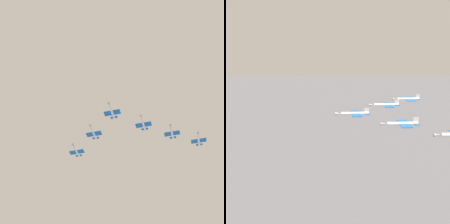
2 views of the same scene
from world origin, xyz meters
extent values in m
cylinder|color=white|center=(-11.85, 17.89, 122.51)|extent=(9.33, 1.16, 1.14)
cone|color=#9EA3AD|center=(-6.16, 17.90, 122.51)|extent=(2.07, 1.09, 1.08)
cube|color=blue|center=(-12.37, 17.89, 122.46)|extent=(3.33, 8.30, 0.19)
cube|color=blue|center=(-15.94, 17.88, 122.51)|extent=(1.46, 3.53, 0.19)
cube|color=white|center=(-15.85, 17.88, 123.44)|extent=(1.66, 0.17, 1.87)
cylinder|color=white|center=(-25.07, 31.32, 122.82)|extent=(9.33, 1.16, 1.14)
cone|color=#9EA3AD|center=(-19.37, 31.33, 122.82)|extent=(2.07, 1.09, 1.08)
cube|color=blue|center=(-25.58, 31.32, 122.77)|extent=(3.33, 8.30, 0.19)
cube|color=blue|center=(-29.15, 31.32, 122.82)|extent=(1.46, 3.53, 0.19)
cube|color=white|center=(-29.07, 31.32, 123.75)|extent=(1.66, 0.17, 1.87)
cylinder|color=white|center=(-25.02, 4.41, 122.20)|extent=(9.33, 1.16, 1.14)
cone|color=#9EA3AD|center=(-19.32, 4.42, 122.20)|extent=(2.07, 1.09, 1.08)
cube|color=blue|center=(-25.54, 4.41, 122.15)|extent=(3.33, 8.30, 0.19)
cube|color=blue|center=(-29.10, 4.40, 122.20)|extent=(1.46, 3.53, 0.19)
cube|color=white|center=(-29.02, 4.40, 123.13)|extent=(1.66, 0.17, 1.87)
cylinder|color=white|center=(-36.89, 44.76, 123.67)|extent=(9.33, 1.16, 1.14)
cone|color=#9EA3AD|center=(-31.19, 44.77, 123.67)|extent=(2.07, 1.09, 1.08)
cube|color=blue|center=(-37.41, 44.76, 123.61)|extent=(3.33, 8.30, 0.19)
cube|color=blue|center=(-40.97, 44.75, 123.67)|extent=(1.46, 3.53, 0.19)
cube|color=white|center=(-40.89, 44.75, 124.60)|extent=(1.66, 0.17, 1.87)
cylinder|color=white|center=(-36.79, -9.07, 121.35)|extent=(9.33, 1.16, 1.14)
cone|color=#9EA3AD|center=(-31.10, -9.06, 121.35)|extent=(2.07, 1.09, 1.08)
cube|color=blue|center=(-37.31, -9.07, 121.30)|extent=(3.33, 8.30, 0.19)
cube|color=blue|center=(-40.88, -9.07, 121.35)|extent=(1.46, 3.53, 0.19)
cube|color=white|center=(-40.79, -9.07, 122.29)|extent=(1.66, 0.17, 1.87)
cylinder|color=white|center=(-46.71, 58.20, 123.62)|extent=(9.33, 1.16, 1.14)
cone|color=#9EA3AD|center=(-41.01, 58.21, 123.62)|extent=(2.07, 1.09, 1.08)
cube|color=blue|center=(-47.23, 58.20, 123.57)|extent=(3.33, 8.30, 0.19)
cube|color=blue|center=(-50.79, 58.19, 123.62)|extent=(1.46, 3.53, 0.19)
cube|color=white|center=(-50.71, 58.19, 124.55)|extent=(1.66, 0.17, 1.87)
camera|label=1|loc=(111.58, 49.77, 1.53)|focal=56.51mm
camera|label=2|loc=(-1.97, 126.49, 151.77)|focal=53.53mm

